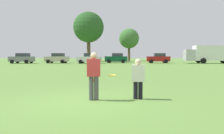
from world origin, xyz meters
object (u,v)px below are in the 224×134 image
(player_thrower, at_px, (94,73))
(box_truck, at_px, (210,54))
(parked_car_near_left, at_px, (22,58))
(player_defender, at_px, (138,77))
(traffic_cone, at_px, (92,78))
(parked_car_mid_left, at_px, (57,58))
(parked_car_center, at_px, (89,58))
(parked_car_mid_right, at_px, (117,58))
(parked_car_near_right, at_px, (158,58))
(frisbee, at_px, (112,75))

(player_thrower, xyz_separation_m, box_truck, (18.43, 31.97, 0.80))
(player_thrower, xyz_separation_m, parked_car_near_left, (-15.19, 32.10, -0.03))
(player_defender, distance_m, parked_car_near_left, 36.08)
(traffic_cone, bearing_deg, parked_car_mid_left, 107.29)
(player_thrower, height_order, box_truck, box_truck)
(parked_car_mid_left, bearing_deg, parked_car_near_left, -173.40)
(box_truck, bearing_deg, parked_car_center, -178.48)
(traffic_cone, bearing_deg, player_thrower, -84.88)
(traffic_cone, height_order, parked_car_mid_right, parked_car_mid_right)
(parked_car_mid_left, distance_m, parked_car_mid_right, 10.94)
(traffic_cone, relative_size, box_truck, 0.06)
(player_defender, xyz_separation_m, parked_car_near_left, (-16.78, 31.93, 0.11))
(traffic_cone, xyz_separation_m, parked_car_center, (-2.67, 26.33, 0.69))
(parked_car_mid_right, distance_m, box_truck, 16.84)
(parked_car_near_right, bearing_deg, player_defender, -103.37)
(player_thrower, height_order, parked_car_mid_left, parked_car_mid_left)
(player_defender, height_order, frisbee, player_defender)
(frisbee, height_order, parked_car_near_right, parked_car_near_right)
(parked_car_near_left, xyz_separation_m, parked_car_center, (12.07, -0.70, 0.00))
(player_defender, xyz_separation_m, parked_car_mid_left, (-10.67, 32.64, 0.11))
(frisbee, relative_size, parked_car_near_left, 0.06)
(frisbee, xyz_separation_m, box_truck, (17.78, 31.95, 0.88))
(player_defender, bearing_deg, parked_car_center, 98.57)
(frisbee, height_order, box_truck, box_truck)
(frisbee, distance_m, traffic_cone, 5.21)
(parked_car_near_right, bearing_deg, parked_car_near_left, -177.11)
(frisbee, relative_size, box_truck, 0.03)
(parked_car_near_right, bearing_deg, traffic_cone, -109.34)
(parked_car_center, xyz_separation_m, box_truck, (21.55, 0.57, 0.83))
(parked_car_mid_left, bearing_deg, frisbee, -73.46)
(frisbee, distance_m, parked_car_mid_right, 34.23)
(parked_car_mid_right, xyz_separation_m, parked_car_near_right, (7.71, -0.89, 0.00))
(player_defender, xyz_separation_m, parked_car_mid_right, (0.18, 34.07, 0.11))
(traffic_cone, height_order, box_truck, box_truck)
(frisbee, distance_m, box_truck, 36.58)
(parked_car_near_left, relative_size, parked_car_center, 1.00)
(player_defender, xyz_separation_m, traffic_cone, (-2.04, 4.90, -0.58))
(parked_car_near_left, bearing_deg, traffic_cone, -61.40)
(parked_car_center, bearing_deg, traffic_cone, -84.22)
(frisbee, distance_m, parked_car_center, 31.60)
(player_defender, bearing_deg, traffic_cone, 112.61)
(parked_car_mid_right, bearing_deg, box_truck, -7.74)
(traffic_cone, relative_size, parked_car_near_right, 0.11)
(frisbee, height_order, traffic_cone, frisbee)
(frisbee, bearing_deg, box_truck, 60.91)
(parked_car_near_left, bearing_deg, frisbee, -63.72)
(player_defender, xyz_separation_m, frisbee, (-0.94, -0.15, 0.07))
(traffic_cone, xyz_separation_m, parked_car_near_left, (-14.74, 27.03, 0.69))
(player_defender, distance_m, frisbee, 0.95)
(player_thrower, xyz_separation_m, parked_car_center, (-3.12, 31.40, -0.03))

